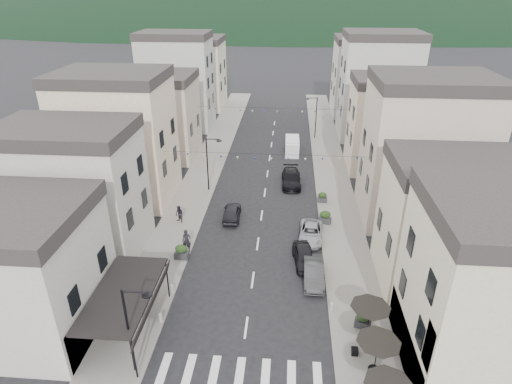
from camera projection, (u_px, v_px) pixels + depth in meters
sidewalk_left at (206, 168)px, 51.85m from camera, size 4.00×76.00×0.12m
sidewalk_right at (331, 172)px, 50.78m from camera, size 4.00×76.00×0.12m
hill_backdrop at (290, 14)px, 290.60m from camera, size 640.00×360.00×70.00m
bistro_building at (508, 300)px, 23.08m from camera, size 10.00×8.00×10.00m
boutique_awning at (127, 294)px, 26.37m from camera, size 3.77×7.50×3.28m
buildings_row_left at (158, 105)px, 54.79m from camera, size 10.20×54.16×14.00m
buildings_row_right at (390, 111)px, 51.60m from camera, size 10.20×54.16×14.50m
cafe_terrace at (378, 345)px, 23.67m from camera, size 2.50×8.10×2.53m
streetlamp_left_near at (132, 323)px, 23.33m from camera, size 1.70×0.56×6.00m
streetlamp_left_far at (210, 159)px, 44.76m from camera, size 1.70×0.56×6.00m
streetlamp_right_far at (314, 114)px, 59.99m from camera, size 1.70×0.56×6.00m
bollards at (245, 328)px, 27.50m from camera, size 11.66×10.26×0.60m
bunting_near at (263, 157)px, 39.90m from camera, size 19.00×0.28×0.62m
bunting_far at (271, 111)px, 54.18m from camera, size 19.00×0.28×0.62m
parked_car_a at (304, 257)px, 34.17m from camera, size 2.14×4.19×1.37m
parked_car_b at (314, 273)px, 32.27m from camera, size 1.51×4.27×1.40m
parked_car_c at (311, 232)px, 37.56m from camera, size 2.31×4.51×1.22m
parked_car_d at (291, 179)px, 47.47m from camera, size 2.27×5.17×1.48m
parked_car_e at (232, 212)px, 40.69m from camera, size 1.77×4.06×1.36m
delivery_van at (292, 145)px, 56.10m from camera, size 1.81×4.49×2.14m
pedestrian_a at (187, 241)px, 35.46m from camera, size 0.78×0.57×1.98m
pedestrian_b at (179, 214)px, 39.80m from camera, size 1.03×0.98×1.67m
planter_la at (122, 317)px, 27.96m from camera, size 1.24×0.89×1.25m
planter_lb at (182, 252)px, 34.67m from camera, size 1.19×0.73×1.27m
planter_ra at (363, 320)px, 27.79m from camera, size 1.16×0.84×1.17m
planter_rb at (325, 217)px, 39.77m from camera, size 1.24×0.90×1.25m
planter_rc at (322, 197)px, 43.60m from camera, size 0.98×0.55×1.08m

